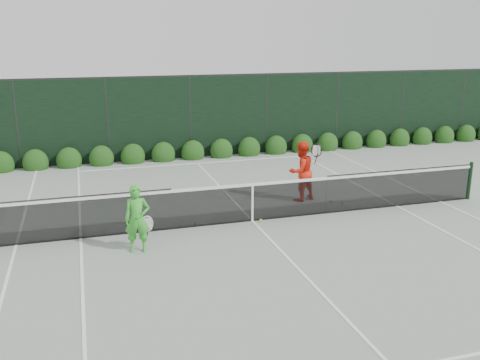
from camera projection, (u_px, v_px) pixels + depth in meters
name	position (u px, v px, depth m)	size (l,w,h in m)	color
ground	(252.00, 221.00, 13.31)	(80.00, 80.00, 0.00)	gray
tennis_net	(251.00, 201.00, 13.16)	(12.90, 0.10, 1.07)	#103217
player_woman	(137.00, 219.00, 11.27)	(0.64, 0.42, 1.47)	green
player_man	(301.00, 171.00, 14.78)	(0.97, 0.85, 1.66)	red
court_lines	(252.00, 221.00, 13.31)	(11.03, 23.83, 0.01)	white
windscreen_fence	(296.00, 193.00, 10.41)	(32.00, 21.07, 3.06)	black
hedge_row	(193.00, 153.00, 19.85)	(31.66, 0.65, 0.94)	#10350E
tennis_balls	(279.00, 212.00, 13.84)	(4.26, 1.01, 0.07)	#DDEC34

